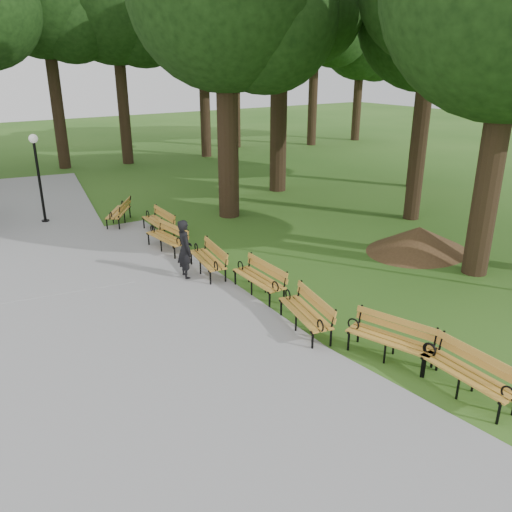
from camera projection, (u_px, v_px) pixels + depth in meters
ground at (328, 343)px, 11.28m from camera, size 100.00×100.00×0.00m
path at (102, 336)px, 11.51m from camera, size 12.00×38.00×0.06m
person at (185, 249)px, 14.39m from camera, size 0.49×0.67×1.71m
lamp_post at (36, 160)px, 18.82m from camera, size 0.32×0.32×3.30m
dirt_mound at (418, 239)px, 16.60m from camera, size 2.94×2.94×0.81m
bench_1 at (467, 375)px, 9.39m from camera, size 0.70×1.92×0.88m
bench_2 at (390, 340)px, 10.56m from camera, size 1.20×2.00×0.88m
bench_3 at (305, 313)px, 11.66m from camera, size 1.04×1.99×0.88m
bench_4 at (259, 279)px, 13.48m from camera, size 0.66×1.91×0.88m
bench_5 at (207, 260)px, 14.79m from camera, size 0.93×1.98×0.88m
bench_6 at (167, 238)px, 16.57m from camera, size 0.83×1.95×0.88m
bench_7 at (158, 222)px, 18.18m from camera, size 0.68×1.91×0.88m
bench_8 at (118, 212)px, 19.38m from camera, size 1.60×1.93×0.88m
lawn_tree_5 at (430, 19)px, 22.63m from camera, size 6.27×6.27×10.63m
tree_backdrop at (159, 12)px, 29.82m from camera, size 37.88×9.66×16.68m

